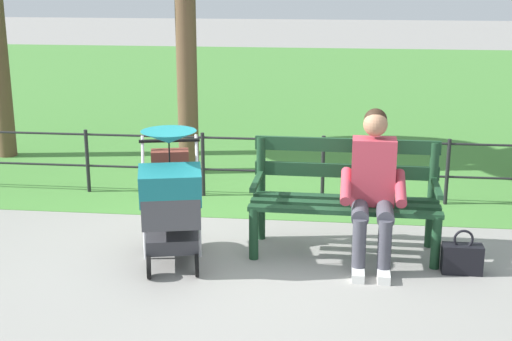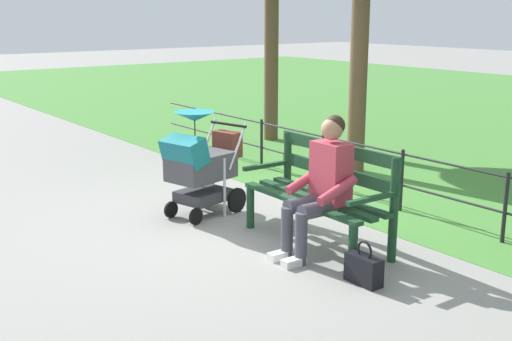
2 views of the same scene
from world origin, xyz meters
The scene contains 7 objects.
ground_plane centered at (0.00, 0.00, 0.00)m, with size 60.00×60.00×0.00m, color gray.
grass_lawn centered at (0.00, -8.80, 0.00)m, with size 40.00×16.00×0.01m, color #478438.
park_bench centered at (-0.86, -0.12, 0.53)m, with size 1.61×0.63×0.96m.
person_on_bench centered at (-1.08, 0.11, 0.68)m, with size 0.54×0.74×1.28m.
stroller centered at (0.55, 0.37, 0.59)m, with size 0.68×0.97×1.15m.
handbag centered at (-1.81, 0.29, 0.13)m, with size 0.32×0.14×0.37m.
park_fence centered at (-0.50, -1.49, 0.43)m, with size 8.99×0.04×0.70m.
Camera 1 is at (-0.77, 5.82, 2.37)m, focal length 50.47 mm.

